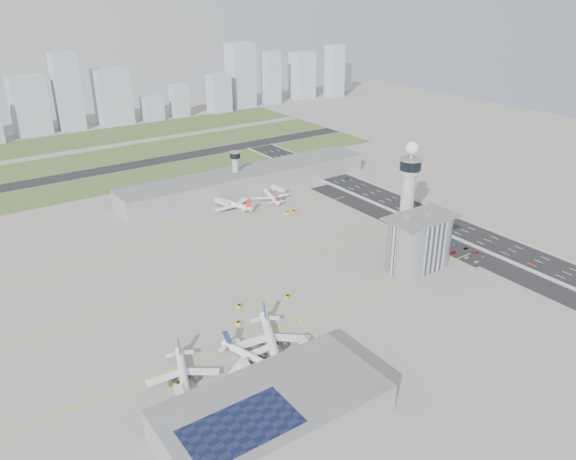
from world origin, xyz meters
TOP-DOWN VIEW (x-y plane):
  - ground at (0.00, 0.00)m, footprint 1000.00×1000.00m
  - grass_strip_0 at (-20.00, 225.00)m, footprint 480.00×50.00m
  - grass_strip_1 at (-20.00, 300.00)m, footprint 480.00×60.00m
  - grass_strip_2 at (-20.00, 380.00)m, footprint 480.00×70.00m
  - runway at (-20.00, 262.00)m, footprint 480.00×22.00m
  - highway at (115.00, 0.00)m, footprint 28.00×500.00m
  - barrier_left at (101.00, 0.00)m, footprint 0.60×500.00m
  - barrier_right at (129.00, 0.00)m, footprint 0.60×500.00m
  - landside_road at (90.00, -10.00)m, footprint 18.00×260.00m
  - parking_lot at (88.00, -22.00)m, footprint 20.00×44.00m
  - taxiway_line_h_0 at (-40.00, -30.00)m, footprint 260.00×0.60m
  - taxiway_line_h_1 at (-40.00, 30.00)m, footprint 260.00×0.60m
  - taxiway_line_h_2 at (-40.00, 90.00)m, footprint 260.00×0.60m
  - taxiway_line_v at (-40.00, 30.00)m, footprint 0.60×260.00m
  - control_tower at (72.00, 8.00)m, footprint 14.00×14.00m
  - secondary_tower at (30.00, 150.00)m, footprint 8.60×8.60m
  - admin_building at (51.99, -22.00)m, footprint 42.00×24.00m
  - terminal_pier at (40.00, 148.00)m, footprint 210.00×32.00m
  - near_terminal at (-88.07, -82.02)m, footprint 84.00×42.00m
  - airplane_near_a at (-104.86, -40.04)m, footprint 40.94×44.25m
  - airplane_near_b at (-74.84, -46.36)m, footprint 38.69×42.26m
  - airplane_near_c at (-62.11, -41.01)m, footprint 50.41×53.69m
  - airplane_far_a at (9.00, 120.00)m, footprint 42.17×46.04m
  - airplane_far_b at (41.75, 118.38)m, footprint 38.24×41.86m
  - jet_bridge_near_0 at (-113.00, -61.00)m, footprint 5.39×14.31m
  - jet_bridge_near_1 at (-83.00, -61.00)m, footprint 5.39×14.31m
  - jet_bridge_near_2 at (-53.00, -61.00)m, footprint 5.39×14.31m
  - jet_bridge_far_0 at (2.00, 132.00)m, footprint 5.39×14.31m
  - jet_bridge_far_1 at (52.00, 132.00)m, footprint 5.39×14.31m
  - tug_0 at (-107.86, -41.16)m, footprint 4.27×3.88m
  - tug_1 at (-64.99, -16.22)m, footprint 3.26×3.54m
  - tug_2 at (-56.52, -2.84)m, footprint 3.51×3.25m
  - tug_3 at (-30.96, -9.17)m, footprint 3.40×2.95m
  - tug_4 at (34.56, 86.62)m, footprint 3.83×4.00m
  - tug_5 at (40.73, 86.42)m, footprint 3.17×3.82m
  - car_lot_0 at (83.71, -39.75)m, footprint 3.37×1.64m
  - car_lot_1 at (83.51, -32.87)m, footprint 3.48×1.65m
  - car_lot_2 at (82.16, -23.50)m, footprint 4.37×2.13m
  - car_lot_3 at (82.48, -18.70)m, footprint 4.53×1.97m
  - car_lot_4 at (82.60, -12.35)m, footprint 3.51×1.84m
  - car_lot_5 at (83.46, -3.56)m, footprint 3.61×1.70m
  - car_lot_6 at (92.94, -37.77)m, footprint 4.07×2.09m
  - car_lot_7 at (93.61, -31.33)m, footprint 4.56×2.36m
  - car_lot_8 at (93.34, -24.20)m, footprint 3.45×1.43m
  - car_lot_9 at (91.97, -16.75)m, footprint 4.03×1.76m
  - car_lot_10 at (92.87, -10.69)m, footprint 4.20×2.16m
  - car_lot_11 at (93.45, -5.81)m, footprint 4.18×1.85m
  - car_hw_0 at (108.73, -59.93)m, footprint 1.58×3.71m
  - car_hw_1 at (114.32, 38.53)m, footprint 1.75×4.02m
  - car_hw_2 at (121.33, 121.60)m, footprint 2.20×4.19m
  - car_hw_4 at (107.72, 180.85)m, footprint 1.61×3.33m
  - skyline_bldg_7 at (-59.44, 436.89)m, footprint 35.76×28.61m
  - skyline_bldg_8 at (-19.42, 431.56)m, footprint 26.33×21.06m
  - skyline_bldg_9 at (30.27, 432.32)m, footprint 36.96×29.57m
  - skyline_bldg_10 at (73.27, 423.68)m, footprint 23.01×18.41m
  - skyline_bldg_11 at (108.28, 423.34)m, footprint 20.22×16.18m
  - skyline_bldg_12 at (162.17, 421.29)m, footprint 26.14×20.92m
  - skyline_bldg_13 at (201.27, 433.27)m, footprint 32.26×25.81m
  - skyline_bldg_14 at (244.74, 426.38)m, footprint 21.59×17.28m
  - skyline_bldg_15 at (302.83, 435.54)m, footprint 30.25×24.20m
  - skyline_bldg_16 at (345.49, 415.96)m, footprint 23.04×18.43m
  - skyline_bldg_17 at (382.05, 443.29)m, footprint 22.64×18.11m

SIDE VIEW (x-z plane):
  - ground at x=0.00m, z-range 0.00..0.00m
  - taxiway_line_h_0 at x=-40.00m, z-range 0.00..0.01m
  - taxiway_line_h_1 at x=-40.00m, z-range 0.00..0.01m
  - taxiway_line_h_2 at x=-40.00m, z-range 0.00..0.01m
  - taxiway_line_v at x=-40.00m, z-range 0.00..0.01m
  - grass_strip_0 at x=-20.00m, z-range 0.00..0.08m
  - grass_strip_1 at x=-20.00m, z-range 0.00..0.08m
  - grass_strip_2 at x=-20.00m, z-range 0.00..0.08m
  - landside_road at x=90.00m, z-range 0.00..0.08m
  - highway at x=115.00m, z-range 0.00..0.10m
  - parking_lot at x=88.00m, z-range 0.00..0.10m
  - runway at x=-20.00m, z-range 0.01..0.11m
  - car_hw_4 at x=107.72m, z-range 0.00..1.09m
  - car_lot_6 at x=92.94m, z-range 0.00..1.10m
  - car_lot_1 at x=83.51m, z-range 0.00..1.10m
  - car_lot_0 at x=83.71m, z-range 0.00..1.11m
  - car_hw_2 at x=121.33m, z-range 0.00..1.12m
  - car_lot_10 at x=92.87m, z-range 0.00..1.13m
  - car_lot_4 at x=82.60m, z-range 0.00..1.14m
  - car_lot_5 at x=83.46m, z-range 0.00..1.14m
  - car_lot_8 at x=93.34m, z-range 0.00..1.17m
  - car_lot_11 at x=93.45m, z-range 0.00..1.19m
  - car_lot_2 at x=82.16m, z-range 0.00..1.20m
  - barrier_left at x=101.00m, z-range 0.00..1.20m
  - barrier_right at x=129.00m, z-range 0.00..1.20m
  - car_hw_0 at x=108.73m, z-range 0.00..1.25m
  - car_lot_7 at x=93.61m, z-range 0.00..1.26m
  - car_hw_1 at x=114.32m, z-range 0.00..1.28m
  - car_lot_9 at x=91.97m, z-range 0.00..1.29m
  - car_lot_3 at x=82.48m, z-range 0.00..1.30m
  - tug_3 at x=-30.96m, z-range 0.00..1.65m
  - tug_2 at x=-56.52m, z-range 0.00..1.68m
  - tug_1 at x=-64.99m, z-range 0.00..1.70m
  - tug_5 at x=40.73m, z-range 0.00..1.90m
  - tug_4 at x=34.56m, z-range 0.00..1.92m
  - tug_0 at x=-107.86m, z-range 0.00..2.05m
  - jet_bridge_near_0 at x=-113.00m, z-range 0.00..5.70m
  - jet_bridge_near_1 at x=-83.00m, z-range 0.00..5.70m
  - jet_bridge_near_2 at x=-53.00m, z-range 0.00..5.70m
  - jet_bridge_far_0 at x=2.00m, z-range 0.00..5.70m
  - jet_bridge_far_1 at x=52.00m, z-range 0.00..5.70m
  - airplane_far_b at x=41.75m, z-range 0.00..9.81m
  - airplane_near_b at x=-74.84m, z-range 0.00..9.87m
  - airplane_near_a at x=-104.86m, z-range 0.00..10.11m
  - airplane_far_a at x=9.00m, z-range 0.00..10.74m
  - airplane_near_c at x=-62.11m, z-range 0.00..11.95m
  - near_terminal at x=-88.07m, z-range -0.07..12.93m
  - terminal_pier at x=40.00m, z-range 0.00..15.80m
  - skyline_bldg_10 at x=73.27m, z-range 0.00..27.75m
  - admin_building at x=51.99m, z-range -1.45..32.05m
  - secondary_tower at x=30.00m, z-range 2.85..34.75m
  - skyline_bldg_11 at x=108.28m, z-range 0.00..38.97m
  - skyline_bldg_17 at x=382.05m, z-range 0.00..41.06m
  - skyline_bldg_12 at x=162.17m, z-range 0.00..46.89m
  - skyline_bldg_7 at x=-59.44m, z-range 0.00..61.22m
  - skyline_bldg_9 at x=30.27m, z-range 0.00..62.11m
  - skyline_bldg_15 at x=302.83m, z-range 0.00..63.40m
  - skyline_bldg_14 at x=244.74m, z-range 0.00..68.75m
  - control_tower at x=72.00m, z-range 2.79..67.29m
  - skyline_bldg_16 at x=345.49m, z-range 0.00..71.56m
  - skyline_bldg_13 at x=201.27m, z-range 0.00..81.20m
  - skyline_bldg_8 at x=-19.42m, z-range 0.00..83.39m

